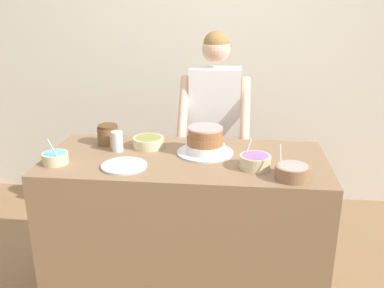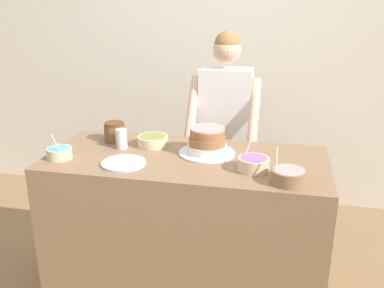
{
  "view_description": "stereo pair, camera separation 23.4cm",
  "coord_description": "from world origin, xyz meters",
  "px_view_note": "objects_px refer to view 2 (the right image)",
  "views": [
    {
      "loc": [
        0.27,
        -1.88,
        1.8
      ],
      "look_at": [
        0.04,
        0.32,
        1.01
      ],
      "focal_mm": 40.0,
      "sensor_mm": 36.0,
      "label": 1
    },
    {
      "loc": [
        0.51,
        -1.85,
        1.8
      ],
      "look_at": [
        0.04,
        0.32,
        1.01
      ],
      "focal_mm": 40.0,
      "sensor_mm": 36.0,
      "label": 2
    }
  ],
  "objects_px": {
    "person_baker": "(225,121)",
    "stoneware_jar": "(115,132)",
    "cake": "(207,142)",
    "frosting_bowl_blue": "(59,152)",
    "frosting_bowl_purple": "(253,164)",
    "drinking_glass": "(122,139)",
    "frosting_bowl_pink": "(289,176)",
    "frosting_bowl_olive": "(153,140)",
    "ceramic_plate": "(124,163)"
  },
  "relations": [
    {
      "from": "frosting_bowl_pink",
      "to": "frosting_bowl_blue",
      "type": "relative_size",
      "value": 1.09
    },
    {
      "from": "person_baker",
      "to": "frosting_bowl_pink",
      "type": "relative_size",
      "value": 8.88
    },
    {
      "from": "frosting_bowl_pink",
      "to": "frosting_bowl_purple",
      "type": "distance_m",
      "value": 0.22
    },
    {
      "from": "frosting_bowl_blue",
      "to": "ceramic_plate",
      "type": "bearing_deg",
      "value": -1.43
    },
    {
      "from": "drinking_glass",
      "to": "frosting_bowl_olive",
      "type": "bearing_deg",
      "value": 26.69
    },
    {
      "from": "frosting_bowl_olive",
      "to": "person_baker",
      "type": "bearing_deg",
      "value": 53.68
    },
    {
      "from": "person_baker",
      "to": "stoneware_jar",
      "type": "relative_size",
      "value": 12.08
    },
    {
      "from": "frosting_bowl_pink",
      "to": "frosting_bowl_olive",
      "type": "distance_m",
      "value": 0.89
    },
    {
      "from": "frosting_bowl_blue",
      "to": "stoneware_jar",
      "type": "bearing_deg",
      "value": 60.19
    },
    {
      "from": "ceramic_plate",
      "to": "frosting_bowl_purple",
      "type": "bearing_deg",
      "value": 4.7
    },
    {
      "from": "frosting_bowl_purple",
      "to": "frosting_bowl_pink",
      "type": "bearing_deg",
      "value": -33.41
    },
    {
      "from": "cake",
      "to": "frosting_bowl_pink",
      "type": "distance_m",
      "value": 0.56
    },
    {
      "from": "person_baker",
      "to": "frosting_bowl_purple",
      "type": "xyz_separation_m",
      "value": [
        0.26,
        -0.77,
        0.01
      ]
    },
    {
      "from": "frosting_bowl_pink",
      "to": "person_baker",
      "type": "bearing_deg",
      "value": 116.17
    },
    {
      "from": "frosting_bowl_olive",
      "to": "drinking_glass",
      "type": "height_order",
      "value": "drinking_glass"
    },
    {
      "from": "ceramic_plate",
      "to": "stoneware_jar",
      "type": "relative_size",
      "value": 1.9
    },
    {
      "from": "cake",
      "to": "frosting_bowl_blue",
      "type": "distance_m",
      "value": 0.84
    },
    {
      "from": "frosting_bowl_olive",
      "to": "frosting_bowl_pink",
      "type": "bearing_deg",
      "value": -25.37
    },
    {
      "from": "frosting_bowl_purple",
      "to": "drinking_glass",
      "type": "height_order",
      "value": "frosting_bowl_purple"
    },
    {
      "from": "drinking_glass",
      "to": "stoneware_jar",
      "type": "bearing_deg",
      "value": 127.97
    },
    {
      "from": "stoneware_jar",
      "to": "frosting_bowl_purple",
      "type": "bearing_deg",
      "value": -18.39
    },
    {
      "from": "frosting_bowl_pink",
      "to": "ceramic_plate",
      "type": "xyz_separation_m",
      "value": [
        -0.87,
        0.06,
        -0.03
      ]
    },
    {
      "from": "cake",
      "to": "stoneware_jar",
      "type": "height_order",
      "value": "cake"
    },
    {
      "from": "person_baker",
      "to": "stoneware_jar",
      "type": "xyz_separation_m",
      "value": [
        -0.63,
        -0.47,
        0.03
      ]
    },
    {
      "from": "stoneware_jar",
      "to": "frosting_bowl_pink",
      "type": "bearing_deg",
      "value": -21.19
    },
    {
      "from": "person_baker",
      "to": "frosting_bowl_pink",
      "type": "height_order",
      "value": "person_baker"
    },
    {
      "from": "person_baker",
      "to": "frosting_bowl_purple",
      "type": "height_order",
      "value": "person_baker"
    },
    {
      "from": "cake",
      "to": "person_baker",
      "type": "bearing_deg",
      "value": 87.6
    },
    {
      "from": "frosting_bowl_olive",
      "to": "stoneware_jar",
      "type": "bearing_deg",
      "value": 173.37
    },
    {
      "from": "person_baker",
      "to": "frosting_bowl_olive",
      "type": "bearing_deg",
      "value": -126.32
    },
    {
      "from": "person_baker",
      "to": "ceramic_plate",
      "type": "relative_size",
      "value": 6.37
    },
    {
      "from": "cake",
      "to": "frosting_bowl_blue",
      "type": "height_order",
      "value": "frosting_bowl_blue"
    },
    {
      "from": "frosting_bowl_blue",
      "to": "frosting_bowl_purple",
      "type": "relative_size",
      "value": 0.98
    },
    {
      "from": "frosting_bowl_purple",
      "to": "drinking_glass",
      "type": "distance_m",
      "value": 0.81
    },
    {
      "from": "frosting_bowl_purple",
      "to": "drinking_glass",
      "type": "bearing_deg",
      "value": 167.26
    },
    {
      "from": "cake",
      "to": "frosting_bowl_olive",
      "type": "bearing_deg",
      "value": 168.76
    },
    {
      "from": "person_baker",
      "to": "frosting_bowl_blue",
      "type": "relative_size",
      "value": 9.72
    },
    {
      "from": "frosting_bowl_pink",
      "to": "cake",
      "type": "bearing_deg",
      "value": 145.71
    },
    {
      "from": "drinking_glass",
      "to": "cake",
      "type": "bearing_deg",
      "value": 1.71
    },
    {
      "from": "person_baker",
      "to": "frosting_bowl_olive",
      "type": "relative_size",
      "value": 8.45
    },
    {
      "from": "cake",
      "to": "stoneware_jar",
      "type": "bearing_deg",
      "value": 170.7
    },
    {
      "from": "drinking_glass",
      "to": "ceramic_plate",
      "type": "distance_m",
      "value": 0.26
    },
    {
      "from": "drinking_glass",
      "to": "frosting_bowl_blue",
      "type": "bearing_deg",
      "value": -141.4
    },
    {
      "from": "frosting_bowl_blue",
      "to": "frosting_bowl_olive",
      "type": "bearing_deg",
      "value": 34.55
    },
    {
      "from": "frosting_bowl_blue",
      "to": "frosting_bowl_olive",
      "type": "distance_m",
      "value": 0.55
    },
    {
      "from": "frosting_bowl_blue",
      "to": "frosting_bowl_purple",
      "type": "bearing_deg",
      "value": 2.52
    },
    {
      "from": "frosting_bowl_pink",
      "to": "frosting_bowl_purple",
      "type": "relative_size",
      "value": 1.07
    },
    {
      "from": "drinking_glass",
      "to": "stoneware_jar",
      "type": "xyz_separation_m",
      "value": [
        -0.09,
        0.11,
        0.0
      ]
    },
    {
      "from": "person_baker",
      "to": "drinking_glass",
      "type": "bearing_deg",
      "value": -132.45
    },
    {
      "from": "frosting_bowl_pink",
      "to": "drinking_glass",
      "type": "distance_m",
      "value": 1.02
    }
  ]
}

